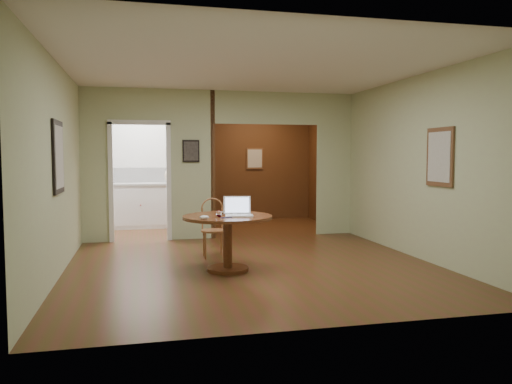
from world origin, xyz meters
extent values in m
plane|color=#483214|center=(0.00, 0.00, 0.00)|extent=(5.00, 5.00, 0.00)
plane|color=white|center=(0.00, 0.00, 2.70)|extent=(5.00, 5.00, 0.00)
plane|color=#B6BB91|center=(0.00, -2.50, 1.35)|extent=(5.00, 0.00, 5.00)
plane|color=#B6BB91|center=(-2.50, 0.00, 1.35)|extent=(0.00, 5.00, 5.00)
plane|color=#B6BB91|center=(2.50, 0.00, 1.35)|extent=(0.00, 5.00, 5.00)
cube|color=#B6BB91|center=(-2.25, 2.50, 1.35)|extent=(0.50, 2.70, 0.04)
cube|color=#B6BB91|center=(-0.60, 2.50, 1.35)|extent=(0.80, 2.70, 0.04)
cube|color=#B6BB91|center=(2.15, 2.50, 1.35)|extent=(0.70, 2.70, 0.04)
plane|color=silver|center=(-1.35, 4.50, 1.35)|extent=(2.70, 0.00, 2.70)
plane|color=#422113|center=(1.15, 5.00, 1.35)|extent=(2.70, 0.00, 2.70)
cube|color=#422113|center=(-0.20, 3.75, 1.35)|extent=(0.08, 2.50, 2.70)
cube|color=black|center=(-2.48, 0.00, 1.50)|extent=(0.03, 0.70, 0.90)
cube|color=brown|center=(2.48, -0.50, 1.50)|extent=(0.03, 0.60, 0.80)
cube|color=black|center=(-0.60, 2.48, 1.60)|extent=(0.30, 0.03, 0.40)
cube|color=beige|center=(1.15, 4.98, 1.45)|extent=(0.40, 0.03, 0.50)
cube|color=white|center=(-1.35, 4.49, 1.10)|extent=(2.00, 0.02, 0.32)
cylinder|color=brown|center=(-0.39, -0.14, 0.02)|extent=(0.55, 0.55, 0.05)
cylinder|color=brown|center=(-0.39, -0.14, 0.36)|extent=(0.12, 0.12, 0.64)
cylinder|color=brown|center=(-0.39, -0.14, 0.71)|extent=(1.17, 1.17, 0.04)
cylinder|color=#A4673A|center=(-0.44, 0.78, 0.40)|extent=(0.38, 0.38, 0.03)
cylinder|color=#A4673A|center=(-0.58, 0.65, 0.20)|extent=(0.02, 0.02, 0.40)
cylinder|color=#A4673A|center=(-0.32, 0.65, 0.20)|extent=(0.02, 0.02, 0.40)
cylinder|color=#A4673A|center=(-0.57, 0.92, 0.20)|extent=(0.02, 0.02, 0.40)
cylinder|color=#A4673A|center=(-0.31, 0.91, 0.20)|extent=(0.02, 0.02, 0.40)
cylinder|color=#A4673A|center=(-0.59, 0.92, 0.57)|extent=(0.02, 0.02, 0.32)
cylinder|color=#A4673A|center=(-0.29, 0.91, 0.57)|extent=(0.02, 0.02, 0.32)
torus|color=#A4673A|center=(-0.44, 0.92, 0.71)|extent=(0.34, 0.03, 0.34)
cube|color=white|center=(-0.26, -0.26, 0.74)|extent=(0.39, 0.30, 0.02)
cube|color=silver|center=(-0.26, -0.29, 0.75)|extent=(0.32, 0.18, 0.00)
cube|color=white|center=(-0.26, -0.11, 0.87)|extent=(0.36, 0.12, 0.24)
cube|color=#98A2C1|center=(-0.26, -0.12, 0.87)|extent=(0.32, 0.10, 0.20)
imported|color=silver|center=(-0.27, 0.09, 0.75)|extent=(0.35, 0.26, 0.02)
ellipsoid|color=white|center=(-0.74, -0.46, 0.76)|extent=(0.12, 0.08, 0.05)
cylinder|color=#0C1154|center=(-0.45, -0.38, 0.74)|extent=(0.15, 0.03, 0.01)
cube|color=white|center=(-1.35, 4.20, 0.45)|extent=(2.00, 0.55, 0.90)
cube|color=beige|center=(-1.35, 4.20, 0.92)|extent=(2.06, 0.60, 0.04)
sphere|color=#B20C0C|center=(-1.50, 3.91, 0.50)|extent=(0.03, 0.03, 0.03)
sphere|color=#B20C0C|center=(-0.50, 3.91, 0.50)|extent=(0.03, 0.03, 0.03)
ellipsoid|color=beige|center=(-0.84, 4.20, 1.10)|extent=(0.33, 0.28, 0.31)
camera|label=1|loc=(-1.49, -6.55, 1.52)|focal=35.00mm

